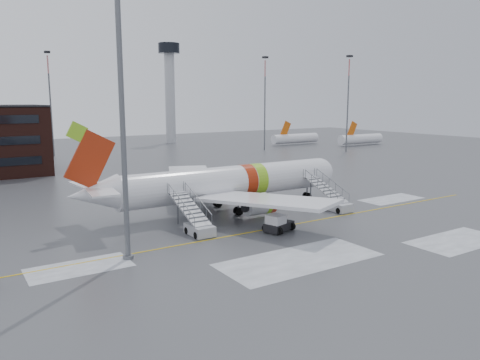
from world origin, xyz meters
TOP-DOWN VIEW (x-y plane):
  - ground at (0.00, 0.00)m, footprint 260.00×260.00m
  - airliner at (-2.46, 8.24)m, footprint 35.03×32.97m
  - airstair_fwd at (9.10, 1.70)m, footprint 2.05×7.70m
  - airstair_aft at (-9.65, 1.70)m, footprint 2.05×7.70m
  - pushback_tug at (-2.41, -2.25)m, footprint 3.54×3.06m
  - light_mast_near at (-17.98, -2.00)m, footprint 1.20×1.20m
  - control_tower at (30.00, 95.00)m, footprint 6.40×6.40m
  - light_mast_far_ne at (42.00, 62.00)m, footprint 1.20×1.20m
  - light_mast_far_n at (-8.00, 78.00)m, footprint 1.20×1.20m
  - light_mast_far_e at (58.00, 48.00)m, footprint 1.20×1.20m
  - distant_aircraft at (62.50, 64.00)m, footprint 35.00×18.00m

SIDE VIEW (x-z plane):
  - ground at x=0.00m, z-range 0.00..0.00m
  - distant_aircraft at x=62.50m, z-range -4.00..4.00m
  - pushback_tug at x=-2.41m, z-range -0.11..1.71m
  - airstair_fwd at x=9.10m, z-range -0.68..2.81m
  - airstair_aft at x=-9.65m, z-range -0.68..2.81m
  - airliner at x=-2.46m, z-range -2.17..9.01m
  - light_mast_far_ne at x=42.00m, z-range 1.71..25.96m
  - light_mast_far_n at x=-8.00m, z-range 1.71..25.96m
  - light_mast_far_e at x=58.00m, z-range 1.71..25.96m
  - light_mast_near at x=-17.98m, z-range 0.40..28.03m
  - control_tower at x=30.00m, z-range 3.75..33.75m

